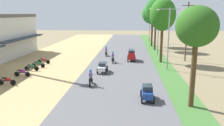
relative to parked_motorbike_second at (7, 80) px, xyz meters
name	(u,v)px	position (x,y,z in m)	size (l,w,h in m)	color
shophouse_mid	(1,36)	(-9.09, 15.07, 2.91)	(7.89, 13.48, 6.90)	silver
parked_motorbike_second	(7,80)	(0.00, 0.00, 0.00)	(1.80, 0.54, 0.94)	black
parked_motorbike_third	(22,72)	(0.04, 3.13, 0.00)	(1.80, 0.54, 0.94)	black
parked_motorbike_fourth	(32,67)	(-0.02, 5.79, 0.00)	(1.80, 0.54, 0.94)	black
parked_motorbike_fifth	(38,64)	(0.12, 7.47, 0.00)	(1.80, 0.54, 0.94)	black
parked_motorbike_sixth	(44,60)	(-0.04, 9.84, 0.00)	(1.80, 0.54, 0.94)	black
median_tree_nearest	(197,28)	(16.67, -3.94, 5.42)	(2.98, 2.98, 7.48)	#4C351E
median_tree_second	(163,15)	(16.48, 12.25, 6.23)	(3.64, 3.64, 9.04)	#4C351E
median_tree_third	(156,10)	(16.80, 23.83, 7.03)	(4.11, 4.11, 10.09)	#4C351E
median_tree_fourth	(153,14)	(16.67, 29.09, 6.33)	(4.48, 4.48, 9.02)	#4C351E
streetlamp_near	(169,35)	(16.68, 7.69, 3.89)	(3.16, 0.20, 7.57)	gray
streetlamp_mid	(158,28)	(16.68, 18.20, 4.06)	(3.16, 0.20, 7.91)	gray
streetlamp_far	(150,24)	(16.68, 35.48, 3.90)	(3.16, 0.20, 7.61)	gray
utility_pole_near	(187,31)	(20.28, 13.68, 3.94)	(1.80, 0.20, 8.61)	brown
car_hatchback_blue	(147,92)	(13.44, -2.93, 0.19)	(1.04, 2.00, 1.23)	navy
car_sedan_white	(103,67)	(8.77, 5.65, 0.19)	(1.10, 2.26, 1.19)	silver
car_van_red	(131,54)	(12.24, 12.88, 0.47)	(1.19, 2.41, 1.67)	red
motorbike_foreground_rider	(91,78)	(8.25, 0.47, 0.30)	(0.54, 1.80, 1.66)	black
motorbike_ahead_second	(113,57)	(9.60, 11.14, 0.30)	(0.54, 1.80, 1.66)	black
motorbike_ahead_third	(106,51)	(8.10, 16.29, 0.30)	(0.54, 1.80, 1.66)	black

